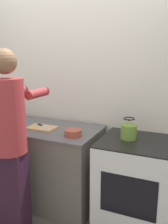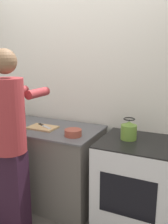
{
  "view_description": "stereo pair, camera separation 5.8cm",
  "coord_description": "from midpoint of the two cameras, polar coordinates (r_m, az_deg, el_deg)",
  "views": [
    {
      "loc": [
        1.26,
        -1.95,
        1.71
      ],
      "look_at": [
        0.29,
        0.24,
        1.14
      ],
      "focal_mm": 40.0,
      "sensor_mm": 36.0,
      "label": 1
    },
    {
      "loc": [
        1.31,
        -1.93,
        1.71
      ],
      "look_at": [
        0.29,
        0.24,
        1.14
      ],
      "focal_mm": 40.0,
      "sensor_mm": 36.0,
      "label": 2
    }
  ],
  "objects": [
    {
      "name": "bowl_prep",
      "position": [
        2.52,
        -3.18,
        -4.78
      ],
      "size": [
        0.17,
        0.17,
        0.07
      ],
      "color": "#9E4738",
      "rests_on": "counter"
    },
    {
      "name": "canister_jar",
      "position": [
        3.26,
        -16.26,
        -0.15
      ],
      "size": [
        0.14,
        0.14,
        0.18
      ],
      "color": "#756047",
      "rests_on": "counter"
    },
    {
      "name": "knife",
      "position": [
        2.83,
        -9.85,
        -3.24
      ],
      "size": [
        0.24,
        0.14,
        0.01
      ],
      "rotation": [
        0.0,
        0.0,
        -0.48
      ],
      "color": "silver",
      "rests_on": "cutting_board"
    },
    {
      "name": "oven",
      "position": [
        2.64,
        11.15,
        -15.61
      ],
      "size": [
        0.72,
        0.67,
        0.89
      ],
      "color": "silver",
      "rests_on": "ground_plane"
    },
    {
      "name": "wall_back",
      "position": [
        3.01,
        -1.66,
        5.43
      ],
      "size": [
        8.0,
        0.05,
        2.6
      ],
      "color": "silver",
      "rests_on": "ground_plane"
    },
    {
      "name": "counter",
      "position": [
        3.11,
        -11.81,
        -11.01
      ],
      "size": [
        1.57,
        0.71,
        0.89
      ],
      "color": "#5B5651",
      "rests_on": "ground_plane"
    },
    {
      "name": "cutting_board",
      "position": [
        2.82,
        -10.18,
        -3.57
      ],
      "size": [
        0.31,
        0.21,
        0.02
      ],
      "color": "tan",
      "rests_on": "counter"
    },
    {
      "name": "bowl_mixing",
      "position": [
        3.09,
        -16.89,
        -1.86
      ],
      "size": [
        0.15,
        0.15,
        0.08
      ],
      "color": "#426684",
      "rests_on": "counter"
    },
    {
      "name": "person",
      "position": [
        2.4,
        -17.15,
        -5.37
      ],
      "size": [
        0.35,
        0.59,
        1.75
      ],
      "color": "#2B1426",
      "rests_on": "ground_plane"
    },
    {
      "name": "kettle",
      "position": [
        2.47,
        9.53,
        -4.11
      ],
      "size": [
        0.16,
        0.16,
        0.21
      ],
      "color": "olive",
      "rests_on": "oven"
    },
    {
      "name": "ground_plane",
      "position": [
        2.88,
        -8.5,
        -23.26
      ],
      "size": [
        12.0,
        12.0,
        0.0
      ],
      "primitive_type": "plane",
      "color": "#4C4742"
    }
  ]
}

